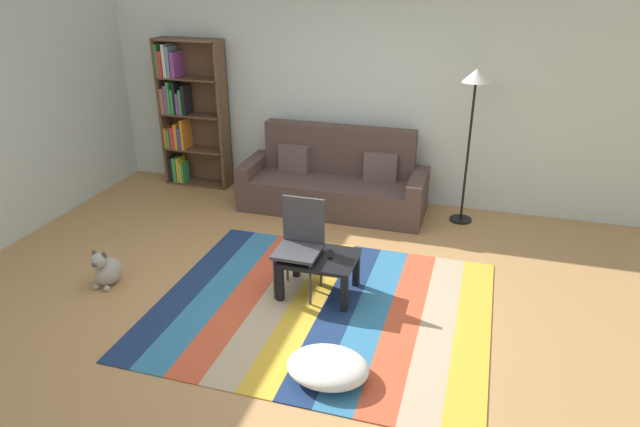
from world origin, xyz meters
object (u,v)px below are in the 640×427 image
object	(u,v)px
couch	(334,183)
standing_lamp	(474,96)
folding_chair	(301,238)
tv_remote	(331,254)
bookshelf	(186,113)
pouf	(328,367)
coffee_table	(319,263)
dog	(107,270)

from	to	relation	value
couch	standing_lamp	bearing A→B (deg)	2.62
standing_lamp	folding_chair	size ratio (longest dim) A/B	1.99
tv_remote	folding_chair	distance (m)	0.31
bookshelf	pouf	xyz separation A→B (m)	(2.94, -3.37, -0.89)
couch	bookshelf	world-z (taller)	bookshelf
couch	coffee_table	bearing A→B (deg)	-78.49
bookshelf	tv_remote	bearing A→B (deg)	-39.99
couch	pouf	bearing A→B (deg)	-75.34
coffee_table	standing_lamp	xyz separation A→B (m)	(1.16, 2.04, 1.17)
couch	pouf	world-z (taller)	couch
tv_remote	dog	bearing A→B (deg)	179.80
couch	folding_chair	xyz separation A→B (m)	(0.22, -1.94, 0.20)
tv_remote	couch	bearing A→B (deg)	91.06
bookshelf	dog	distance (m)	2.87
bookshelf	tv_remote	distance (m)	3.48
coffee_table	bookshelf	bearing A→B (deg)	138.31
coffee_table	folding_chair	world-z (taller)	folding_chair
bookshelf	pouf	bearing A→B (deg)	-48.93
pouf	folding_chair	bearing A→B (deg)	117.22
bookshelf	tv_remote	world-z (taller)	bookshelf
bookshelf	pouf	size ratio (longest dim) A/B	3.13
couch	coffee_table	size ratio (longest dim) A/B	3.32
folding_chair	bookshelf	bearing A→B (deg)	157.44
couch	pouf	distance (m)	3.20
pouf	tv_remote	bearing A→B (deg)	104.95
coffee_table	pouf	size ratio (longest dim) A/B	1.09
dog	standing_lamp	size ratio (longest dim) A/B	0.22
tv_remote	standing_lamp	bearing A→B (deg)	48.48
couch	coffee_table	distance (m)	2.01
pouf	dog	xyz separation A→B (m)	(-2.39, 0.68, 0.06)
pouf	tv_remote	world-z (taller)	tv_remote
bookshelf	pouf	distance (m)	4.56
tv_remote	coffee_table	bearing A→B (deg)	-164.11
standing_lamp	pouf	bearing A→B (deg)	-103.35
dog	folding_chair	distance (m)	1.90
bookshelf	folding_chair	xyz separation A→B (m)	(2.35, -2.22, -0.46)
dog	tv_remote	bearing A→B (deg)	13.22
folding_chair	standing_lamp	bearing A→B (deg)	77.11
dog	folding_chair	world-z (taller)	folding_chair
bookshelf	coffee_table	world-z (taller)	bookshelf
pouf	dog	distance (m)	2.49
bookshelf	standing_lamp	bearing A→B (deg)	-3.32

